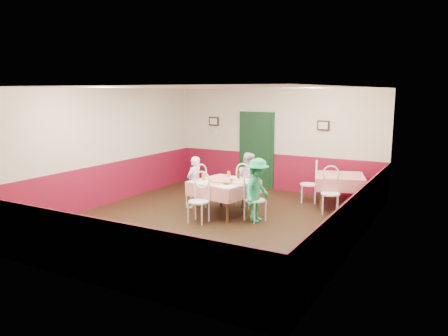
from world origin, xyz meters
The scene contains 39 objects.
floor centered at (0.00, 0.00, 0.00)m, with size 7.00×7.00×0.00m, color black.
ceiling centered at (0.00, 0.00, 2.80)m, with size 7.00×7.00×0.00m, color white.
back_wall centered at (0.00, 3.50, 1.40)m, with size 6.00×0.10×2.80m, color beige.
front_wall centered at (0.00, -3.50, 1.40)m, with size 6.00×0.10×2.80m, color beige.
left_wall centered at (-3.00, 0.00, 1.40)m, with size 0.10×7.00×2.80m, color beige.
right_wall centered at (3.00, 0.00, 1.40)m, with size 0.10×7.00×2.80m, color beige.
wainscot_back centered at (0.00, 3.48, 0.50)m, with size 6.00×0.03×1.00m, color maroon.
wainscot_front centered at (0.00, -3.48, 0.50)m, with size 6.00×0.03×1.00m, color maroon.
wainscot_left centered at (-2.98, 0.00, 0.50)m, with size 0.03×7.00×1.00m, color maroon.
wainscot_right centered at (2.98, 0.00, 0.50)m, with size 0.03×7.00×1.00m, color maroon.
door centered at (-0.60, 3.45, 1.05)m, with size 0.96×0.06×2.10m, color black.
picture_left centered at (-2.00, 3.45, 1.85)m, with size 0.32×0.03×0.26m, color black.
picture_right centered at (1.30, 3.45, 1.85)m, with size 0.32×0.03×0.26m, color black.
thermostat centered at (-1.90, 3.45, 1.50)m, with size 0.10×0.03×0.10m, color white.
main_table centered at (-0.06, 0.60, 0.38)m, with size 1.22×1.22×0.77m, color red.
second_table centered at (2.01, 2.55, 0.38)m, with size 1.12×1.12×0.77m, color red.
chair_left centered at (-0.90, 0.75, 0.45)m, with size 0.42×0.42×0.90m, color white, non-canonical shape.
chair_right centered at (0.77, 0.45, 0.45)m, with size 0.42×0.42×0.90m, color white, non-canonical shape.
chair_far centered at (0.08, 1.44, 0.45)m, with size 0.42×0.42×0.90m, color white, non-canonical shape.
chair_near centered at (-0.21, -0.24, 0.45)m, with size 0.42×0.42×0.90m, color white, non-canonical shape.
chair_second_a centered at (1.26, 2.55, 0.45)m, with size 0.42×0.42×0.90m, color white, non-canonical shape.
chair_second_b centered at (2.01, 1.80, 0.45)m, with size 0.42×0.42×0.90m, color white, non-canonical shape.
pizza centered at (-0.09, 0.53, 0.78)m, with size 0.49×0.49×0.03m, color #B74723.
plate_left centered at (-0.47, 0.68, 0.77)m, with size 0.25×0.25×0.01m, color white.
plate_right centered at (0.32, 0.54, 0.77)m, with size 0.25×0.25×0.01m, color white.
plate_far centered at (-0.02, 0.99, 0.77)m, with size 0.25×0.25×0.01m, color white.
glass_a centered at (-0.49, 0.42, 0.84)m, with size 0.08×0.08×0.15m, color #BF7219.
glass_b centered at (0.25, 0.35, 0.82)m, with size 0.07×0.07×0.13m, color #BF7219.
glass_c centered at (-0.16, 1.01, 0.83)m, with size 0.08×0.08×0.14m, color #BF7219.
beer_bottle centered at (0.10, 0.98, 0.88)m, with size 0.06×0.06×0.23m, color #381C0A.
shaker_a centered at (-0.53, 0.26, 0.81)m, with size 0.04×0.04×0.09m, color silver.
shaker_b centered at (-0.48, 0.22, 0.81)m, with size 0.04×0.04×0.09m, color silver.
shaker_c centered at (-0.59, 0.32, 0.81)m, with size 0.04×0.04×0.09m, color #B23319.
menu_left centered at (-0.46, 0.25, 0.76)m, with size 0.30×0.40×0.00m, color white.
menu_right centered at (0.27, 0.13, 0.76)m, with size 0.30×0.40×0.00m, color white.
wallet centered at (0.18, 0.27, 0.77)m, with size 0.11×0.09×0.02m, color black.
diner_left centered at (-0.95, 0.75, 0.61)m, with size 0.44×0.29×1.22m, color gray.
diner_far centered at (0.09, 1.49, 0.65)m, with size 0.63×0.49×1.30m, color gray.
diner_right centered at (0.82, 0.44, 0.68)m, with size 0.87×0.50×1.35m, color gray.
Camera 1 is at (4.56, -7.71, 2.73)m, focal length 35.00 mm.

